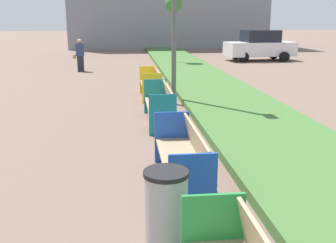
{
  "coord_description": "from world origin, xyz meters",
  "views": [
    {
      "loc": [
        0.1,
        1.94,
        2.55
      ],
      "look_at": [
        0.9,
        9.31,
        0.6
      ],
      "focal_mm": 42.0,
      "sensor_mm": 36.0,
      "label": 1
    }
  ],
  "objects_px": {
    "bench_yellow_frame": "(151,87)",
    "litter_bin": "(166,211)",
    "bench_blue_frame": "(183,164)",
    "sapling_tree_far": "(174,5)",
    "parked_car_distant": "(260,46)",
    "bench_teal_frame": "(160,108)",
    "pedestrian_walking": "(80,55)"
  },
  "relations": [
    {
      "from": "bench_teal_frame",
      "to": "sapling_tree_far",
      "type": "bearing_deg",
      "value": 81.56
    },
    {
      "from": "bench_blue_frame",
      "to": "bench_teal_frame",
      "type": "distance_m",
      "value": 3.92
    },
    {
      "from": "sapling_tree_far",
      "to": "parked_car_distant",
      "type": "xyz_separation_m",
      "value": [
        5.61,
        1.76,
        -2.34
      ]
    },
    {
      "from": "bench_yellow_frame",
      "to": "pedestrian_walking",
      "type": "relative_size",
      "value": 1.19
    },
    {
      "from": "sapling_tree_far",
      "to": "pedestrian_walking",
      "type": "xyz_separation_m",
      "value": [
        -4.92,
        -2.27,
        -2.45
      ]
    },
    {
      "from": "bench_teal_frame",
      "to": "pedestrian_walking",
      "type": "xyz_separation_m",
      "value": [
        -3.05,
        10.36,
        0.42
      ]
    },
    {
      "from": "bench_teal_frame",
      "to": "pedestrian_walking",
      "type": "distance_m",
      "value": 10.81
    },
    {
      "from": "sapling_tree_far",
      "to": "pedestrian_walking",
      "type": "relative_size",
      "value": 2.39
    },
    {
      "from": "pedestrian_walking",
      "to": "parked_car_distant",
      "type": "height_order",
      "value": "parked_car_distant"
    },
    {
      "from": "bench_blue_frame",
      "to": "bench_yellow_frame",
      "type": "xyz_separation_m",
      "value": [
        -0.01,
        7.16,
        -0.01
      ]
    },
    {
      "from": "bench_yellow_frame",
      "to": "parked_car_distant",
      "type": "distance_m",
      "value": 13.44
    },
    {
      "from": "bench_blue_frame",
      "to": "parked_car_distant",
      "type": "relative_size",
      "value": 0.53
    },
    {
      "from": "bench_teal_frame",
      "to": "pedestrian_walking",
      "type": "height_order",
      "value": "pedestrian_walking"
    },
    {
      "from": "bench_blue_frame",
      "to": "sapling_tree_far",
      "type": "height_order",
      "value": "sapling_tree_far"
    },
    {
      "from": "bench_blue_frame",
      "to": "litter_bin",
      "type": "distance_m",
      "value": 1.76
    },
    {
      "from": "bench_yellow_frame",
      "to": "pedestrian_walking",
      "type": "xyz_separation_m",
      "value": [
        -3.05,
        7.11,
        0.43
      ]
    },
    {
      "from": "litter_bin",
      "to": "sapling_tree_far",
      "type": "relative_size",
      "value": 0.25
    },
    {
      "from": "sapling_tree_far",
      "to": "parked_car_distant",
      "type": "bearing_deg",
      "value": 17.42
    },
    {
      "from": "bench_teal_frame",
      "to": "pedestrian_walking",
      "type": "relative_size",
      "value": 1.41
    },
    {
      "from": "litter_bin",
      "to": "parked_car_distant",
      "type": "bearing_deg",
      "value": 68.41
    },
    {
      "from": "bench_yellow_frame",
      "to": "litter_bin",
      "type": "xyz_separation_m",
      "value": [
        -0.43,
        -8.86,
        0.12
      ]
    },
    {
      "from": "bench_yellow_frame",
      "to": "bench_teal_frame",
      "type": "bearing_deg",
      "value": -89.92
    },
    {
      "from": "sapling_tree_far",
      "to": "parked_car_distant",
      "type": "relative_size",
      "value": 0.87
    },
    {
      "from": "litter_bin",
      "to": "parked_car_distant",
      "type": "xyz_separation_m",
      "value": [
        7.92,
        20.01,
        0.43
      ]
    },
    {
      "from": "bench_yellow_frame",
      "to": "sapling_tree_far",
      "type": "bearing_deg",
      "value": 78.68
    },
    {
      "from": "litter_bin",
      "to": "pedestrian_walking",
      "type": "relative_size",
      "value": 0.61
    },
    {
      "from": "bench_teal_frame",
      "to": "parked_car_distant",
      "type": "xyz_separation_m",
      "value": [
        7.48,
        14.39,
        0.54
      ]
    },
    {
      "from": "bench_teal_frame",
      "to": "litter_bin",
      "type": "relative_size",
      "value": 2.32
    },
    {
      "from": "bench_blue_frame",
      "to": "parked_car_distant",
      "type": "height_order",
      "value": "parked_car_distant"
    },
    {
      "from": "bench_blue_frame",
      "to": "litter_bin",
      "type": "bearing_deg",
      "value": -104.37
    },
    {
      "from": "bench_yellow_frame",
      "to": "litter_bin",
      "type": "distance_m",
      "value": 8.87
    },
    {
      "from": "litter_bin",
      "to": "parked_car_distant",
      "type": "distance_m",
      "value": 21.52
    }
  ]
}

